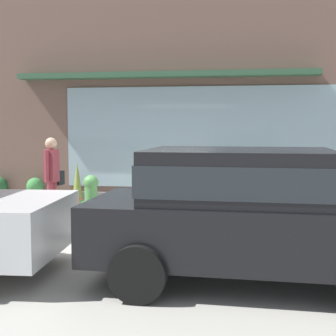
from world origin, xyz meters
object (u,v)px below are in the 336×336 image
potted_plant_window_right (316,196)px  parked_car_black (248,208)px  potted_plant_window_left (216,190)px  fire_hydrant (91,200)px  potted_plant_window_center (35,190)px  potted_plant_trailing_edge (77,187)px  potted_plant_doorstep (155,186)px  pedestrian_with_handbag (52,174)px

potted_plant_window_right → parked_car_black: bearing=-107.7°
potted_plant_window_left → parked_car_black: bearing=-82.2°
fire_hydrant → potted_plant_window_left: potted_plant_window_left is taller
potted_plant_window_center → potted_plant_trailing_edge: bearing=-6.5°
potted_plant_doorstep → potted_plant_window_left: potted_plant_window_left is taller
fire_hydrant → pedestrian_with_handbag: bearing=177.0°
pedestrian_with_handbag → potted_plant_doorstep: pedestrian_with_handbag is taller
potted_plant_window_center → potted_plant_window_right: (6.41, -0.27, 0.03)m
fire_hydrant → potted_plant_window_right: bearing=20.4°
pedestrian_with_handbag → potted_plant_window_left: size_ratio=1.61×
potted_plant_doorstep → parked_car_black: bearing=-67.0°
fire_hydrant → potted_plant_window_center: bearing=136.5°
pedestrian_with_handbag → potted_plant_trailing_edge: size_ratio=1.57×
parked_car_black → potted_plant_trailing_edge: parked_car_black is taller
potted_plant_trailing_edge → potted_plant_doorstep: bearing=3.5°
fire_hydrant → pedestrian_with_handbag: pedestrian_with_handbag is taller
potted_plant_window_center → potted_plant_window_right: bearing=-2.4°
potted_plant_doorstep → fire_hydrant: bearing=-115.4°
potted_plant_window_right → potted_plant_window_left: bearing=174.6°
pedestrian_with_handbag → potted_plant_window_center: (-1.22, 1.87, -0.57)m
fire_hydrant → potted_plant_window_left: (2.29, 1.84, -0.01)m
potted_plant_window_left → potted_plant_trailing_edge: bearing=-179.0°
potted_plant_window_right → potted_plant_trailing_edge: (-5.32, 0.15, 0.08)m
potted_plant_window_right → fire_hydrant: bearing=-159.6°
potted_plant_window_right → potted_plant_trailing_edge: 5.32m
pedestrian_with_handbag → potted_plant_window_left: bearing=-53.4°
fire_hydrant → potted_plant_window_center: (-2.01, 1.91, -0.10)m
potted_plant_window_right → pedestrian_with_handbag: bearing=-162.9°
fire_hydrant → potted_plant_window_left: 2.94m
potted_plant_trailing_edge → potted_plant_window_left: (3.20, 0.06, -0.02)m
potted_plant_window_right → potted_plant_window_left: (-2.11, 0.20, 0.06)m
potted_plant_trailing_edge → potted_plant_window_left: potted_plant_trailing_edge is taller
potted_plant_doorstep → potted_plant_window_center: bearing=179.7°
parked_car_black → potted_plant_window_left: size_ratio=3.83×
fire_hydrant → potted_plant_window_center: fire_hydrant is taller
fire_hydrant → pedestrian_with_handbag: (-0.79, 0.04, 0.47)m
parked_car_black → potted_plant_window_right: 4.82m
potted_plant_window_center → potted_plant_trailing_edge: (1.10, -0.13, 0.11)m
parked_car_black → potted_plant_window_right: size_ratio=4.37×
pedestrian_with_handbag → potted_plant_doorstep: size_ratio=1.66×
potted_plant_trailing_edge → parked_car_black: bearing=-50.7°
potted_plant_trailing_edge → potted_plant_window_left: size_ratio=1.02×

